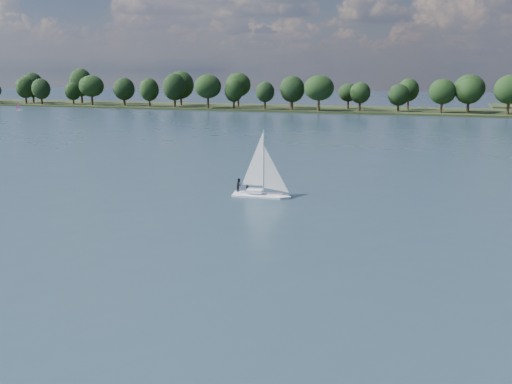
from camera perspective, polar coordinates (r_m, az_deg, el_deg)
ground at (r=126.75m, az=3.37°, el=4.82°), size 700.00×700.00×0.00m
far_shore at (r=236.13m, az=10.76°, el=7.98°), size 660.00×40.00×1.50m
sailboat at (r=72.77m, az=0.20°, el=1.45°), size 6.99×2.41×9.04m
dinghy_pink at (r=253.15m, az=-22.59°, el=7.76°), size 2.71×2.01×4.05m
treeline at (r=230.82m, az=11.92°, el=9.88°), size 562.71×73.81×18.28m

